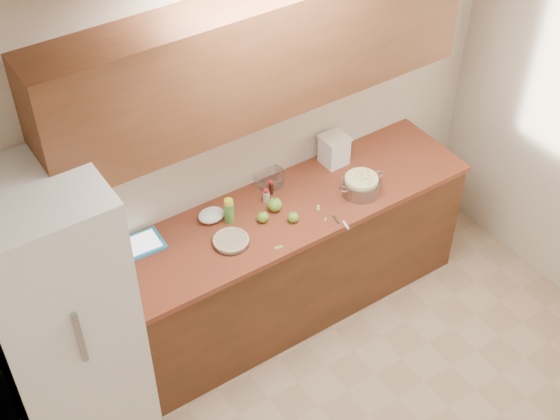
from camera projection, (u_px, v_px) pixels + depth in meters
room_shell at (451, 326)px, 3.65m from camera, size 3.60×3.60×3.60m
counter_run at (277, 264)px, 5.13m from camera, size 2.64×0.68×0.92m
upper_cabinets at (261, 55)px, 4.23m from camera, size 2.60×0.34×0.70m
fridge at (59, 317)px, 4.21m from camera, size 0.70×0.70×1.80m
pie at (231, 241)px, 4.60m from camera, size 0.22×0.22×0.04m
colander at (361, 185)px, 4.92m from camera, size 0.33×0.24×0.12m
flour_canister at (334, 150)px, 5.12m from camera, size 0.17×0.17×0.21m
tablet at (140, 245)px, 4.59m from camera, size 0.28×0.22×0.02m
paring_knife at (344, 224)px, 4.73m from camera, size 0.05×0.15×0.01m
lemon_bottle at (229, 211)px, 4.71m from camera, size 0.06×0.06×0.17m
cinnamon_shaker at (266, 196)px, 4.86m from camera, size 0.04×0.04×0.10m
vanilla_bottle at (271, 187)px, 4.92m from camera, size 0.03×0.03×0.10m
mixing_bowl at (269, 177)px, 5.00m from camera, size 0.21×0.21×0.08m
paper_towel at (211, 215)px, 4.75m from camera, size 0.20×0.18×0.07m
apple_left at (263, 217)px, 4.73m from camera, size 0.07×0.07×0.08m
apple_center at (275, 205)px, 4.80m from camera, size 0.09×0.09×0.10m
apple_front at (293, 217)px, 4.73m from camera, size 0.07×0.07×0.08m
peel_a at (279, 247)px, 4.59m from camera, size 0.05×0.03×0.00m
peel_b at (325, 219)px, 4.77m from camera, size 0.03×0.03×0.00m
peel_c at (318, 208)px, 4.85m from camera, size 0.05×0.05×0.00m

